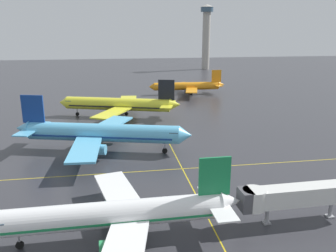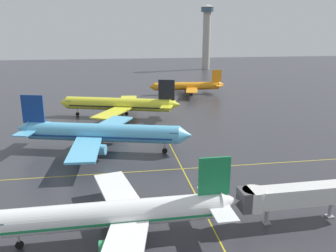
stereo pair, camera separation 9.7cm
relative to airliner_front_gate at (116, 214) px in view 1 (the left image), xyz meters
name	(u,v)px [view 1 (the left image)]	position (x,y,z in m)	size (l,w,h in m)	color
airliner_front_gate	(116,214)	(0.00, 0.00, 0.00)	(34.82, 30.14, 10.86)	white
airliner_second_row	(101,133)	(-2.84, 35.78, 0.67)	(40.68, 34.66, 12.82)	#5BB7E5
airliner_third_row	(119,104)	(2.14, 67.01, 0.50)	(38.80, 33.15, 12.33)	yellow
airliner_far_left_stand	(188,86)	(32.14, 102.99, -0.21)	(32.90, 28.41, 10.24)	orange
taxiway_markings	(204,210)	(13.50, 5.56, -3.70)	(153.15, 74.02, 0.01)	yellow
jet_bridge	(286,196)	(24.25, 0.50, 0.35)	(16.74, 3.38, 5.58)	silver
control_tower	(206,33)	(64.87, 194.51, 20.90)	(8.82, 8.82, 42.89)	#ADA89E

